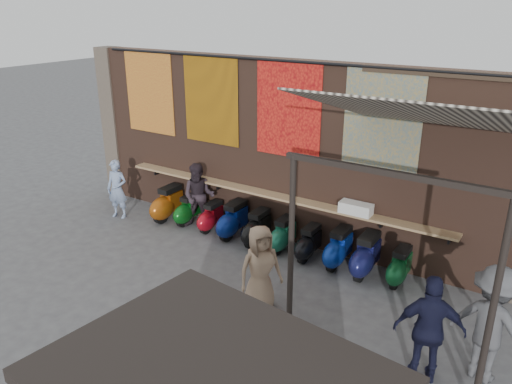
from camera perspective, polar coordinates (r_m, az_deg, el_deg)
ground at (r=9.78m, az=-5.50°, el=-10.55°), size 70.00×70.00×0.00m
brick_wall at (r=11.03m, az=2.77°, el=4.63°), size 10.00×0.40×4.00m
pier_left at (r=14.25m, az=-15.82°, el=7.62°), size 0.50×0.50×4.00m
eating_counter at (r=11.02m, az=1.73°, el=-0.32°), size 8.00×0.32×0.05m
shelf_box at (r=10.14m, az=11.34°, el=-1.84°), size 0.65×0.29×0.23m
tapestry_redgold at (r=12.77m, az=-12.07°, el=11.06°), size 1.50×0.02×2.00m
tapestry_sun at (r=11.54m, az=-5.16°, el=10.41°), size 1.50×0.02×2.00m
tapestry_orange at (r=10.46m, az=3.70°, el=9.36°), size 1.50×0.02×2.00m
tapestry_multi at (r=9.68m, az=14.20°, el=7.82°), size 1.50×0.02×2.00m
hang_rail at (r=10.45m, az=2.31°, el=14.81°), size 9.50×0.06×0.06m
scooter_stool_0 at (r=12.52m, az=-9.98°, el=-1.31°), size 0.40×0.89×0.84m
scooter_stool_1 at (r=12.24m, az=-7.71°, el=-2.03°), size 0.34×0.74×0.71m
scooter_stool_2 at (r=11.82m, az=-5.10°, el=-2.85°), size 0.32×0.72×0.68m
scooter_stool_3 at (r=11.44m, az=-2.56°, el=-3.24°), size 0.39×0.87×0.82m
scooter_stool_4 at (r=11.11m, az=0.16°, el=-4.12°), size 0.37×0.81×0.77m
scooter_stool_5 at (r=10.85m, az=3.12°, el=-4.91°), size 0.35×0.77×0.74m
scooter_stool_6 at (r=10.56m, az=6.08°, el=-5.84°), size 0.34×0.75×0.71m
scooter_stool_7 at (r=10.34m, az=9.43°, el=-6.36°), size 0.38×0.84×0.80m
scooter_stool_8 at (r=10.10m, az=12.47°, el=-7.14°), size 0.40×0.89×0.84m
scooter_stool_9 at (r=10.01m, az=16.11°, el=-8.22°), size 0.34×0.75×0.71m
diner_left at (r=12.83m, az=-15.58°, el=0.32°), size 0.61×0.48×1.49m
diner_right at (r=11.83m, az=-6.54°, el=-0.48°), size 0.95×0.87×1.60m
shopper_navy at (r=7.57m, az=19.21°, el=-14.65°), size 1.06×0.72×1.67m
shopper_grey at (r=7.88m, az=25.27°, el=-13.52°), size 1.28×0.93×1.79m
shopper_tan at (r=8.65m, az=0.50°, el=-8.82°), size 0.86×0.93×1.60m
stall_roof at (r=3.95m, az=-4.82°, el=-20.60°), size 2.71×2.20×0.12m
awning_canvas at (r=7.76m, az=19.11°, el=8.32°), size 3.20×3.28×0.97m
awning_ledger at (r=9.23m, az=21.95°, el=12.36°), size 3.30×0.08×0.12m
awning_header at (r=6.47m, az=15.29°, el=2.05°), size 3.00×0.08×0.08m
awning_post_left at (r=7.56m, az=4.01°, el=-7.05°), size 0.09×0.09×3.10m
awning_post_right at (r=6.89m, az=25.39°, el=-12.29°), size 0.09×0.09×3.10m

